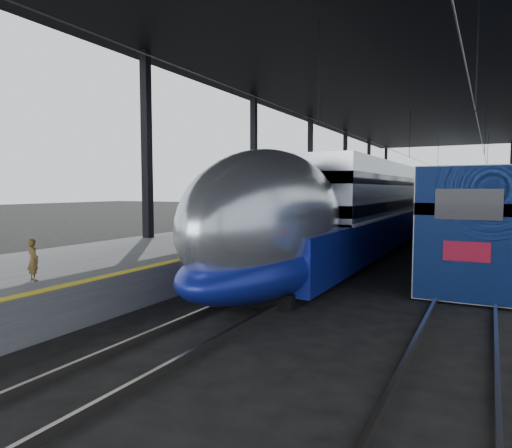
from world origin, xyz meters
The scene contains 8 objects.
ground centered at (0.00, 0.00, 0.00)m, with size 160.00×160.00×0.00m, color black.
platform centered at (-3.50, 20.00, 0.50)m, with size 6.00×80.00×1.00m, color #4C4C4F.
yellow_strip centered at (-0.70, 20.00, 1.00)m, with size 0.30×80.00×0.01m, color gold.
rails centered at (4.50, 20.00, 0.08)m, with size 6.52×80.00×0.16m.
canopy centered at (1.90, 20.00, 9.12)m, with size 18.00×75.00×9.47m.
tgv_train centered at (2.00, 28.75, 2.05)m, with size 3.05×65.20×4.38m.
second_train centered at (7.00, 29.89, 1.90)m, with size 2.72×56.05×3.74m.
child centered at (-1.80, -3.63, 1.49)m, with size 0.35×0.23×0.97m, color #513A1B.
Camera 1 is at (7.53, -10.50, 3.12)m, focal length 32.00 mm.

